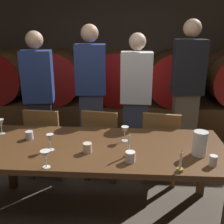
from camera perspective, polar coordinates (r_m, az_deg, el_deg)
name	(u,v)px	position (r m, az deg, el deg)	size (l,w,h in m)	color
back_wall	(117,52)	(5.05, 1.05, 12.56)	(6.94, 0.24, 2.55)	#473A2D
barrel_shelf	(115,114)	(4.73, 0.67, -0.49)	(6.24, 0.90, 0.52)	brown
wine_barrel_far_left	(6,75)	(5.02, -21.70, 7.34)	(0.85, 0.92, 0.85)	brown
wine_barrel_left	(59,76)	(4.70, -11.18, 7.61)	(0.85, 0.92, 0.85)	brown
wine_barrel_center	(117,76)	(4.55, 1.07, 7.60)	(0.85, 0.92, 0.85)	brown
wine_barrel_right	(172,77)	(4.60, 12.65, 7.28)	(0.85, 0.92, 0.85)	#513319
dining_table	(100,153)	(2.47, -2.49, -8.71)	(2.26, 0.90, 0.74)	#4C2D16
chair_left	(46,139)	(3.28, -13.78, -5.65)	(0.43, 0.43, 0.88)	brown
chair_center	(102,141)	(3.15, -2.16, -6.11)	(0.45, 0.45, 0.88)	brown
chair_right	(160,143)	(3.14, 10.25, -6.57)	(0.45, 0.45, 0.88)	brown
guest_far_left	(39,96)	(3.65, -15.22, 3.23)	(0.41, 0.29, 1.71)	black
guest_center_left	(91,94)	(3.49, -4.47, 3.91)	(0.40, 0.27, 1.79)	#33384C
guest_center_right	(136,100)	(3.40, 5.07, 2.48)	(0.39, 0.25, 1.69)	#33384C
guest_far_right	(187,93)	(3.54, 15.57, 3.99)	(0.39, 0.26, 1.85)	brown
candle_left	(129,149)	(2.25, 3.56, -7.96)	(0.05, 0.05, 0.21)	olive
candle_right	(180,166)	(2.10, 14.31, -10.99)	(0.05, 0.05, 0.18)	olive
pitcher	(200,143)	(2.36, 18.20, -6.36)	(0.12, 0.12, 0.21)	white
wine_glass_far_left	(1,124)	(2.88, -22.60, -2.28)	(0.07, 0.07, 0.15)	silver
wine_glass_center_left	(50,139)	(2.38, -13.04, -5.58)	(0.06, 0.06, 0.15)	silver
wine_glass_center_right	(46,155)	(2.12, -13.96, -8.90)	(0.08, 0.08, 0.14)	silver
wine_glass_far_right	(125,131)	(2.50, 2.75, -3.99)	(0.07, 0.07, 0.14)	silver
cup_far_left	(29,135)	(2.68, -17.18, -4.73)	(0.07, 0.07, 0.08)	silver
cup_center_left	(87,148)	(2.32, -5.26, -7.59)	(0.08, 0.08, 0.08)	beige
cup_center_right	(130,157)	(2.17, 3.91, -9.49)	(0.08, 0.08, 0.09)	white
cup_far_right	(213,161)	(2.25, 20.72, -9.66)	(0.06, 0.06, 0.09)	white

